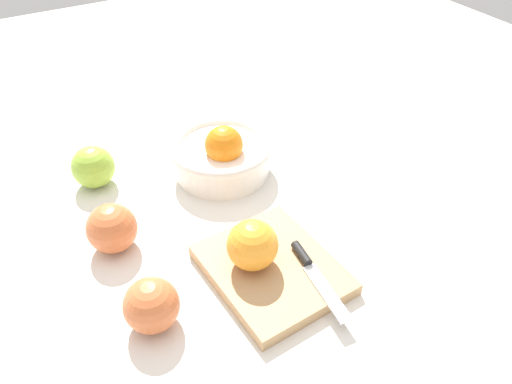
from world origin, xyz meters
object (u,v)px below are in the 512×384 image
bowl (222,154)px  apple_front_left_2 (112,228)px  apple_front_left (93,167)px  cutting_board (272,269)px  knife (312,269)px  apple_front_right (151,305)px  orange_on_board (252,245)px

bowl → apple_front_left_2: (0.09, -0.24, -0.00)m
bowl → apple_front_left: size_ratio=2.47×
cutting_board → knife: (0.04, 0.04, 0.02)m
knife → apple_front_left_2: (-0.22, -0.23, 0.01)m
bowl → apple_front_left_2: bearing=-69.0°
apple_front_left → apple_front_right: size_ratio=1.01×
bowl → knife: size_ratio=1.24×
bowl → cutting_board: 0.28m
apple_front_left → apple_front_left_2: size_ratio=0.98×
apple_front_left_2 → apple_front_left: bearing=173.5°
apple_front_right → bowl: bearing=137.7°
knife → apple_front_left: (-0.40, -0.21, 0.01)m
bowl → apple_front_left: (-0.09, -0.22, -0.00)m
knife → apple_front_right: 0.24m
bowl → cutting_board: (0.27, -0.05, -0.03)m
cutting_board → apple_front_left_2: 0.26m
orange_on_board → apple_front_right: 0.17m
orange_on_board → apple_front_right: size_ratio=0.99×
apple_front_left → bowl: bearing=69.0°
orange_on_board → apple_front_left: (-0.34, -0.14, -0.02)m
cutting_board → knife: knife is taller
apple_front_left → knife: bearing=28.1°
orange_on_board → apple_front_left_2: size_ratio=0.95×
cutting_board → apple_front_left_2: (-0.18, -0.19, 0.03)m
cutting_board → orange_on_board: orange_on_board is taller
cutting_board → apple_front_right: 0.19m
cutting_board → orange_on_board: 0.06m
apple_front_left → apple_front_right: bearing=-3.2°
cutting_board → apple_front_left: 0.39m
apple_front_left → apple_front_left_2: bearing=-6.5°
apple_front_right → orange_on_board: bearing=94.2°
orange_on_board → knife: size_ratio=0.49×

